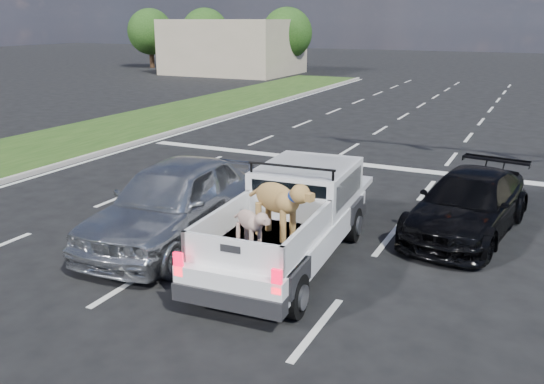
{
  "coord_description": "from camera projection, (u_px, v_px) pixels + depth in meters",
  "views": [
    {
      "loc": [
        4.45,
        -7.12,
        4.4
      ],
      "look_at": [
        0.04,
        2.0,
        1.36
      ],
      "focal_mm": 38.0,
      "sensor_mm": 36.0,
      "label": 1
    }
  ],
  "objects": [
    {
      "name": "ground",
      "position": [
        216.0,
        304.0,
        9.26
      ],
      "size": [
        160.0,
        160.0,
        0.0
      ],
      "primitive_type": "plane",
      "color": "black",
      "rests_on": "ground"
    },
    {
      "name": "road_markings",
      "position": [
        347.0,
        196.0,
        14.91
      ],
      "size": [
        17.75,
        60.0,
        0.01
      ],
      "color": "silver",
      "rests_on": "ground"
    },
    {
      "name": "grass_median_left",
      "position": [
        14.0,
        155.0,
        19.22
      ],
      "size": [
        5.0,
        60.0,
        0.1
      ],
      "primitive_type": "cube",
      "color": "#204114",
      "rests_on": "ground"
    },
    {
      "name": "curb_left",
      "position": [
        69.0,
        162.0,
        18.19
      ],
      "size": [
        0.15,
        60.0,
        0.14
      ],
      "primitive_type": "cube",
      "color": "#A59E97",
      "rests_on": "ground"
    },
    {
      "name": "building_left",
      "position": [
        233.0,
        47.0,
        48.0
      ],
      "size": [
        10.0,
        8.0,
        4.4
      ],
      "primitive_type": "cube",
      "color": "tan",
      "rests_on": "ground"
    },
    {
      "name": "tree_far_a",
      "position": [
        150.0,
        32.0,
        53.58
      ],
      "size": [
        4.2,
        4.2,
        5.4
      ],
      "color": "#332114",
      "rests_on": "ground"
    },
    {
      "name": "tree_far_b",
      "position": [
        205.0,
        32.0,
        51.08
      ],
      "size": [
        4.2,
        4.2,
        5.4
      ],
      "color": "#332114",
      "rests_on": "ground"
    },
    {
      "name": "tree_far_c",
      "position": [
        287.0,
        33.0,
        47.74
      ],
      "size": [
        4.2,
        4.2,
        5.4
      ],
      "color": "#332114",
      "rests_on": "ground"
    },
    {
      "name": "pickup_truck",
      "position": [
        290.0,
        217.0,
        10.67
      ],
      "size": [
        2.14,
        5.09,
        1.87
      ],
      "rotation": [
        0.0,
        0.0,
        0.06
      ],
      "color": "black",
      "rests_on": "ground"
    },
    {
      "name": "silver_sedan",
      "position": [
        174.0,
        201.0,
        11.7
      ],
      "size": [
        2.33,
        5.11,
        1.7
      ],
      "primitive_type": "imported",
      "rotation": [
        0.0,
        0.0,
        0.07
      ],
      "color": "silver",
      "rests_on": "ground"
    },
    {
      "name": "black_coupe",
      "position": [
        468.0,
        204.0,
        12.17
      ],
      "size": [
        2.44,
        4.68,
        1.3
      ],
      "primitive_type": "imported",
      "rotation": [
        0.0,
        0.0,
        -0.15
      ],
      "color": "black",
      "rests_on": "ground"
    }
  ]
}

